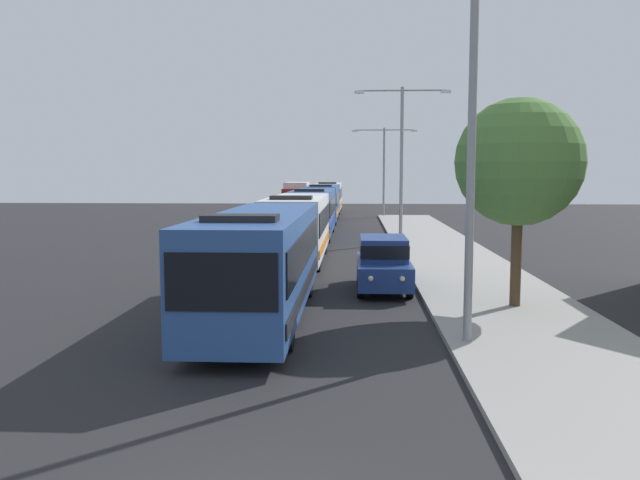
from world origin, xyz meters
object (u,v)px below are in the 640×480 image
Objects in this scene: streetlamp_mid at (402,149)px; white_suv at (383,261)px; streetlamp_near at (472,113)px; bus_second_in_line at (298,226)px; bus_rear at (329,196)px; roadside_tree at (519,163)px; bus_middle at (313,211)px; bus_fourth_in_line at (323,202)px; streetlamp_far at (384,162)px; box_truck_oncoming at (297,196)px; bus_lead at (262,260)px.

white_suv is at bearing -96.25° from streetlamp_mid.
bus_second_in_line is at bearing 109.76° from streetlamp_near.
bus_rear is 48.63m from roadside_tree.
streetlamp_near is at bearing -116.83° from roadside_tree.
bus_second_in_line reaches higher than white_suv.
bus_rear is (-0.00, 25.52, -0.00)m from bus_middle.
bus_fourth_in_line is 32.31m from white_suv.
streetlamp_mid is 18.97m from roadside_tree.
streetlamp_far reaches higher than bus_rear.
bus_middle is 20.50m from streetlamp_far.
bus_fourth_in_line is 1.65× the size of box_truck_oncoming.
roadside_tree is at bearing -77.08° from box_truck_oncoming.
streetlamp_near is (5.40, -15.03, 3.88)m from bus_second_in_line.
bus_middle is at bearing -82.45° from box_truck_oncoming.
bus_lead is 49.29m from bus_rear.
bus_middle is 19.51m from white_suv.
bus_middle is at bearing 101.43° from streetlamp_near.
roadside_tree is (7.56, -35.38, 2.79)m from bus_fourth_in_line.
bus_lead is at bearing -90.00° from bus_second_in_line.
bus_middle is 1.00× the size of bus_fourth_in_line.
bus_second_in_line and bus_rear have the same top height.
bus_middle is at bearing -90.00° from bus_rear.
bus_fourth_in_line is at bearing 108.06° from streetlamp_mid.
box_truck_oncoming is at bearing 102.92° from roadside_tree.
roadside_tree is at bearing -83.45° from streetlamp_mid.
bus_rear is (-0.00, 49.29, -0.00)m from bus_lead.
bus_lead is 21.22m from streetlamp_mid.
streetlamp_near reaches higher than streetlamp_far.
bus_lead and bus_rear have the same top height.
bus_lead is 1.61× the size of box_truck_oncoming.
bus_lead is 1.03× the size of bus_rear.
streetlamp_far is at bearing 80.17° from bus_second_in_line.
bus_second_in_line is 11.68m from bus_middle.
streetlamp_far is (5.40, 19.47, 3.47)m from bus_middle.
bus_middle is 1.46× the size of streetlamp_far.
streetlamp_far is (-0.00, 23.09, -0.39)m from streetlamp_mid.
bus_middle is at bearing 146.17° from streetlamp_mid.
box_truck_oncoming is (-3.30, 48.67, 0.01)m from bus_lead.
white_suv is 0.53× the size of streetlamp_near.
bus_rear is at bearing 95.90° from streetlamp_near.
streetlamp_near reaches higher than bus_middle.
bus_rear is 1.80× the size of roadside_tree.
streetlamp_far is 41.97m from roadside_tree.
box_truck_oncoming is 1.15× the size of roadside_tree.
streetlamp_far is (0.00, 46.18, -0.41)m from streetlamp_near.
streetlamp_far reaches higher than roadside_tree.
bus_middle is 1.33× the size of streetlamp_near.
bus_middle is 23.84m from roadside_tree.
roadside_tree is at bearing -40.43° from white_suv.
white_suv is at bearing -85.27° from bus_rear.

